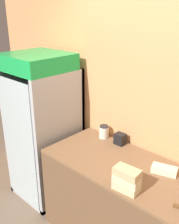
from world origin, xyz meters
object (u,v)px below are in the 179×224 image
object	(u,v)px
sandwich_stack_top	(127,173)
sandwich_flat_left	(164,170)
sandwich_stack_bottom	(126,186)
beverage_cooler	(46,121)
sandwich_stack_middle	(127,180)
napkin_dispenser	(120,139)
condiment_jar	(104,132)

from	to	relation	value
sandwich_stack_top	sandwich_flat_left	bearing A→B (deg)	75.91
sandwich_stack_bottom	sandwich_flat_left	distance (m)	0.43
beverage_cooler	sandwich_stack_middle	bearing A→B (deg)	-12.93
beverage_cooler	sandwich_stack_top	world-z (taller)	beverage_cooler
beverage_cooler	sandwich_stack_bottom	xyz separation A→B (m)	(1.43, -0.33, -0.03)
sandwich_flat_left	napkin_dispenser	distance (m)	0.62
sandwich_flat_left	condiment_jar	xyz separation A→B (m)	(-0.82, 0.15, 0.04)
beverage_cooler	sandwich_stack_bottom	distance (m)	1.47
sandwich_stack_bottom	sandwich_stack_middle	size ratio (longest dim) A/B	0.98
sandwich_stack_bottom	sandwich_stack_top	distance (m)	0.13
napkin_dispenser	sandwich_stack_top	bearing A→B (deg)	-49.09
sandwich_stack_middle	sandwich_flat_left	size ratio (longest dim) A/B	0.93
sandwich_stack_top	sandwich_flat_left	distance (m)	0.45
sandwich_stack_middle	sandwich_stack_top	bearing A→B (deg)	0.00
sandwich_stack_bottom	condiment_jar	distance (m)	0.92
sandwich_stack_top	sandwich_flat_left	world-z (taller)	sandwich_stack_top
sandwich_flat_left	beverage_cooler	bearing A→B (deg)	-176.62
beverage_cooler	sandwich_flat_left	bearing A→B (deg)	3.38
sandwich_stack_bottom	napkin_dispenser	distance (m)	0.76
sandwich_stack_bottom	sandwich_stack_middle	world-z (taller)	sandwich_stack_middle
sandwich_stack_bottom	sandwich_flat_left	xyz separation A→B (m)	(0.11, 0.42, -0.00)
condiment_jar	sandwich_stack_bottom	bearing A→B (deg)	-38.45
sandwich_stack_bottom	sandwich_flat_left	bearing A→B (deg)	75.91
sandwich_stack_middle	condiment_jar	bearing A→B (deg)	141.55
sandwich_flat_left	napkin_dispenser	size ratio (longest dim) A/B	1.99
condiment_jar	napkin_dispenser	world-z (taller)	condiment_jar
sandwich_stack_bottom	condiment_jar	world-z (taller)	condiment_jar
beverage_cooler	sandwich_flat_left	xyz separation A→B (m)	(1.54, 0.09, -0.04)
sandwich_stack_bottom	condiment_jar	size ratio (longest dim) A/B	1.52
sandwich_stack_top	beverage_cooler	bearing A→B (deg)	167.07
beverage_cooler	napkin_dispenser	world-z (taller)	beverage_cooler
condiment_jar	napkin_dispenser	xyz separation A→B (m)	(0.22, 0.00, -0.01)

